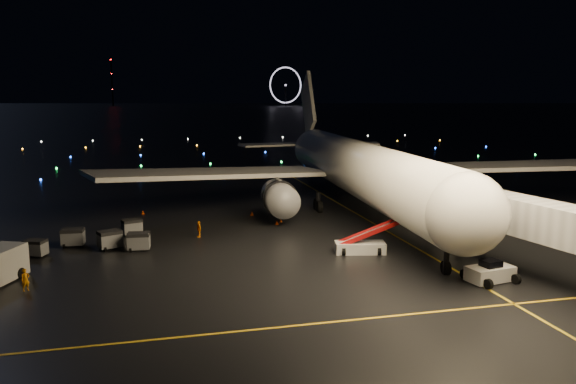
{
  "coord_description": "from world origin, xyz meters",
  "views": [
    {
      "loc": [
        -13.05,
        -43.59,
        14.94
      ],
      "look_at": [
        0.52,
        12.0,
        5.0
      ],
      "focal_mm": 35.0,
      "sensor_mm": 36.0,
      "label": 1
    }
  ],
  "objects_px": {
    "baggage_cart_4": "(73,238)",
    "belt_loader": "(360,236)",
    "pushback_tug": "(490,271)",
    "baggage_cart_3": "(36,248)",
    "airliner": "(351,137)",
    "baggage_cart_2": "(110,240)",
    "baggage_cart_0": "(139,242)",
    "crew_a": "(25,280)",
    "baggage_cart_1": "(132,227)",
    "crew_c": "(199,229)"
  },
  "relations": [
    {
      "from": "baggage_cart_3",
      "to": "baggage_cart_4",
      "type": "relative_size",
      "value": 0.9
    },
    {
      "from": "baggage_cart_3",
      "to": "airliner",
      "type": "bearing_deg",
      "value": 45.23
    },
    {
      "from": "baggage_cart_0",
      "to": "baggage_cart_3",
      "type": "distance_m",
      "value": 9.35
    },
    {
      "from": "pushback_tug",
      "to": "crew_a",
      "type": "bearing_deg",
      "value": 159.5
    },
    {
      "from": "belt_loader",
      "to": "baggage_cart_3",
      "type": "height_order",
      "value": "belt_loader"
    },
    {
      "from": "baggage_cart_0",
      "to": "baggage_cart_3",
      "type": "xyz_separation_m",
      "value": [
        -9.35,
        0.15,
        -0.08
      ]
    },
    {
      "from": "pushback_tug",
      "to": "baggage_cart_3",
      "type": "xyz_separation_m",
      "value": [
        -37.16,
        16.4,
        -0.1
      ]
    },
    {
      "from": "airliner",
      "to": "baggage_cart_2",
      "type": "distance_m",
      "value": 34.13
    },
    {
      "from": "airliner",
      "to": "baggage_cart_1",
      "type": "xyz_separation_m",
      "value": [
        -27.97,
        -8.69,
        -8.66
      ]
    },
    {
      "from": "crew_c",
      "to": "baggage_cart_3",
      "type": "height_order",
      "value": "crew_c"
    },
    {
      "from": "crew_a",
      "to": "baggage_cart_0",
      "type": "distance_m",
      "value": 12.77
    },
    {
      "from": "crew_a",
      "to": "baggage_cart_2",
      "type": "xyz_separation_m",
      "value": [
        5.52,
        10.97,
        0.03
      ]
    },
    {
      "from": "crew_a",
      "to": "belt_loader",
      "type": "bearing_deg",
      "value": -26.41
    },
    {
      "from": "belt_loader",
      "to": "baggage_cart_2",
      "type": "height_order",
      "value": "belt_loader"
    },
    {
      "from": "belt_loader",
      "to": "baggage_cart_0",
      "type": "relative_size",
      "value": 3.33
    },
    {
      "from": "airliner",
      "to": "pushback_tug",
      "type": "xyz_separation_m",
      "value": [
        0.67,
        -31.53,
        -8.61
      ]
    },
    {
      "from": "belt_loader",
      "to": "crew_c",
      "type": "distance_m",
      "value": 17.48
    },
    {
      "from": "crew_a",
      "to": "crew_c",
      "type": "relative_size",
      "value": 1.02
    },
    {
      "from": "airliner",
      "to": "crew_c",
      "type": "distance_m",
      "value": 25.43
    },
    {
      "from": "baggage_cart_0",
      "to": "baggage_cart_1",
      "type": "bearing_deg",
      "value": 102.97
    },
    {
      "from": "airliner",
      "to": "belt_loader",
      "type": "distance_m",
      "value": 23.51
    },
    {
      "from": "crew_c",
      "to": "baggage_cart_0",
      "type": "distance_m",
      "value": 7.24
    },
    {
      "from": "pushback_tug",
      "to": "baggage_cart_4",
      "type": "height_order",
      "value": "pushback_tug"
    },
    {
      "from": "airliner",
      "to": "belt_loader",
      "type": "height_order",
      "value": "airliner"
    },
    {
      "from": "baggage_cart_2",
      "to": "baggage_cart_3",
      "type": "bearing_deg",
      "value": 166.05
    },
    {
      "from": "crew_a",
      "to": "baggage_cart_1",
      "type": "height_order",
      "value": "crew_a"
    },
    {
      "from": "baggage_cart_1",
      "to": "baggage_cart_3",
      "type": "relative_size",
      "value": 1.05
    },
    {
      "from": "baggage_cart_1",
      "to": "baggage_cart_3",
      "type": "distance_m",
      "value": 10.68
    },
    {
      "from": "baggage_cart_0",
      "to": "baggage_cart_3",
      "type": "relative_size",
      "value": 1.1
    },
    {
      "from": "crew_a",
      "to": "crew_c",
      "type": "xyz_separation_m",
      "value": [
        14.4,
        13.6,
        -0.02
      ]
    },
    {
      "from": "crew_c",
      "to": "baggage_cart_2",
      "type": "relative_size",
      "value": 0.8
    },
    {
      "from": "crew_c",
      "to": "baggage_cart_4",
      "type": "relative_size",
      "value": 0.82
    },
    {
      "from": "airliner",
      "to": "baggage_cart_2",
      "type": "height_order",
      "value": "airliner"
    },
    {
      "from": "baggage_cart_1",
      "to": "pushback_tug",
      "type": "bearing_deg",
      "value": -56.95
    },
    {
      "from": "crew_a",
      "to": "baggage_cart_2",
      "type": "bearing_deg",
      "value": 29.32
    },
    {
      "from": "airliner",
      "to": "baggage_cart_4",
      "type": "bearing_deg",
      "value": -156.41
    },
    {
      "from": "pushback_tug",
      "to": "baggage_cart_3",
      "type": "bearing_deg",
      "value": 145.95
    },
    {
      "from": "pushback_tug",
      "to": "baggage_cart_4",
      "type": "bearing_deg",
      "value": 140.22
    },
    {
      "from": "crew_a",
      "to": "pushback_tug",
      "type": "bearing_deg",
      "value": -44.21
    },
    {
      "from": "crew_a",
      "to": "baggage_cart_3",
      "type": "height_order",
      "value": "crew_a"
    },
    {
      "from": "baggage_cart_0",
      "to": "baggage_cart_1",
      "type": "distance_m",
      "value": 6.64
    },
    {
      "from": "baggage_cart_2",
      "to": "baggage_cart_4",
      "type": "height_order",
      "value": "baggage_cart_2"
    },
    {
      "from": "baggage_cart_4",
      "to": "belt_loader",
      "type": "bearing_deg",
      "value": -13.88
    },
    {
      "from": "airliner",
      "to": "baggage_cart_2",
      "type": "bearing_deg",
      "value": -151.17
    },
    {
      "from": "baggage_cart_0",
      "to": "baggage_cart_2",
      "type": "height_order",
      "value": "baggage_cart_2"
    },
    {
      "from": "baggage_cart_3",
      "to": "baggage_cart_4",
      "type": "bearing_deg",
      "value": 68.24
    },
    {
      "from": "pushback_tug",
      "to": "crew_a",
      "type": "height_order",
      "value": "pushback_tug"
    },
    {
      "from": "belt_loader",
      "to": "baggage_cart_1",
      "type": "distance_m",
      "value": 24.79
    },
    {
      "from": "baggage_cart_1",
      "to": "baggage_cart_4",
      "type": "height_order",
      "value": "baggage_cart_4"
    },
    {
      "from": "crew_c",
      "to": "pushback_tug",
      "type": "bearing_deg",
      "value": 34.42
    }
  ]
}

